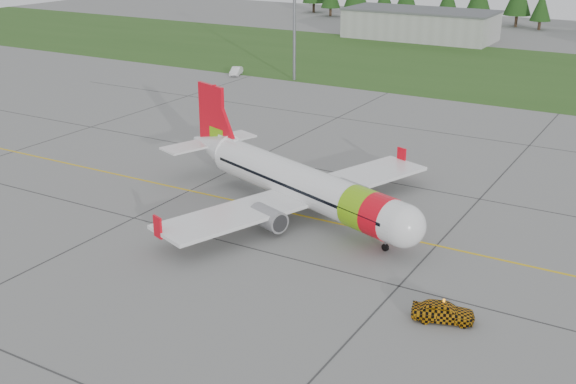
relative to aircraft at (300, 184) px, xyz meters
The scene contains 8 objects.
ground 9.51m from the aircraft, 70.37° to the right, with size 320.00×320.00×0.00m, color gray.
aircraft is the anchor object (origin of this frame).
follow_me_car 20.85m from the aircraft, 33.76° to the right, with size 1.65×1.39×4.09m, color orange.
service_van 62.08m from the aircraft, 129.45° to the left, with size 1.44×1.36×4.14m, color white.
grass_strip 73.52m from the aircraft, 87.61° to the left, with size 320.00×50.00×0.03m, color #30561E.
taxi_guideline 4.12m from the aircraft, 10.88° to the right, with size 120.00×0.25×0.02m, color gold.
hangar_west 104.93m from the aircraft, 104.88° to the left, with size 32.00×14.00×6.00m, color #A8A8A3.
floodlight_mast 57.72m from the aircraft, 120.35° to the left, with size 0.50×0.50×20.00m, color slate.
Camera 1 is at (26.37, -43.75, 24.63)m, focal length 45.00 mm.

